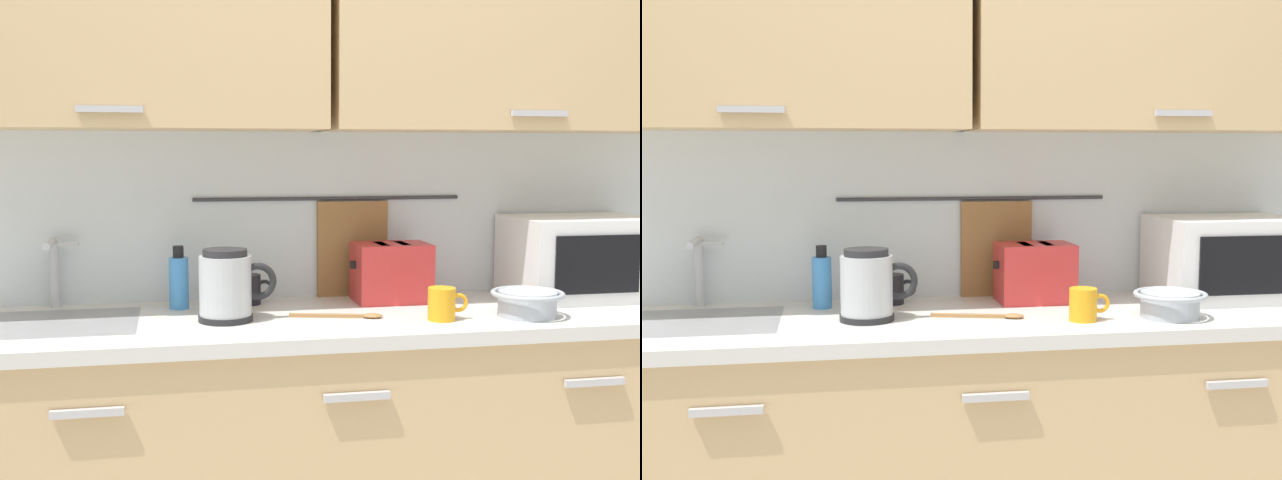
% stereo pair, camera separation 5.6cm
% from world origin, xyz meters
% --- Properties ---
extents(counter_unit, '(2.53, 0.64, 0.90)m').
position_xyz_m(counter_unit, '(-0.01, 0.30, 0.46)').
color(counter_unit, tan).
rests_on(counter_unit, ground).
extents(back_wall_assembly, '(3.70, 0.41, 2.50)m').
position_xyz_m(back_wall_assembly, '(0.00, 0.53, 1.52)').
color(back_wall_assembly, silver).
rests_on(back_wall_assembly, ground).
extents(sink_faucet, '(0.09, 0.17, 0.22)m').
position_xyz_m(sink_faucet, '(-0.83, 0.53, 1.04)').
color(sink_faucet, '#B2B5BA').
rests_on(sink_faucet, counter_unit).
extents(microwave, '(0.46, 0.35, 0.27)m').
position_xyz_m(microwave, '(0.87, 0.41, 1.04)').
color(microwave, white).
rests_on(microwave, counter_unit).
extents(electric_kettle, '(0.23, 0.16, 0.21)m').
position_xyz_m(electric_kettle, '(-0.32, 0.26, 1.00)').
color(electric_kettle, black).
rests_on(electric_kettle, counter_unit).
extents(dish_soap_bottle, '(0.06, 0.06, 0.20)m').
position_xyz_m(dish_soap_bottle, '(-0.45, 0.46, 0.99)').
color(dish_soap_bottle, '#3F8CD8').
rests_on(dish_soap_bottle, counter_unit).
extents(mug_near_sink, '(0.12, 0.08, 0.09)m').
position_xyz_m(mug_near_sink, '(-0.23, 0.49, 0.95)').
color(mug_near_sink, black).
rests_on(mug_near_sink, counter_unit).
extents(mixing_bowl, '(0.21, 0.21, 0.08)m').
position_xyz_m(mixing_bowl, '(0.55, 0.15, 0.94)').
color(mixing_bowl, '#A5ADB7').
rests_on(mixing_bowl, counter_unit).
extents(toaster, '(0.26, 0.17, 0.19)m').
position_xyz_m(toaster, '(0.23, 0.45, 1.00)').
color(toaster, red).
rests_on(toaster, counter_unit).
extents(mug_by_kettle, '(0.12, 0.08, 0.09)m').
position_xyz_m(mug_by_kettle, '(0.29, 0.15, 0.95)').
color(mug_by_kettle, orange).
rests_on(mug_by_kettle, counter_unit).
extents(wooden_spoon, '(0.27, 0.10, 0.01)m').
position_xyz_m(wooden_spoon, '(0.03, 0.23, 0.91)').
color(wooden_spoon, '#9E7042').
rests_on(wooden_spoon, counter_unit).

